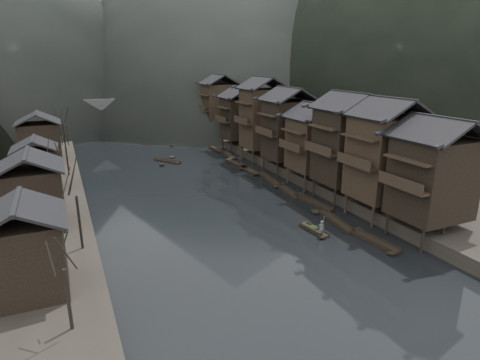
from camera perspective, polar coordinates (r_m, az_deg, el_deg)
water at (r=43.65m, az=0.97°, el=-8.17°), size 300.00×300.00×0.00m
right_bank at (r=93.50m, az=10.06°, el=5.75°), size 40.00×200.00×1.80m
stilt_houses at (r=65.82m, az=7.44°, el=8.36°), size 9.00×67.60×15.68m
left_houses at (r=57.45m, az=-27.17°, el=2.09°), size 8.10×53.20×8.73m
bare_trees at (r=60.38m, az=-23.87°, el=3.99°), size 3.85×73.08×7.70m
moored_sampans at (r=63.67m, az=3.85°, el=0.14°), size 3.50×56.49×0.47m
midriver_boats at (r=87.61m, az=-11.10°, el=4.49°), size 7.95×26.05×0.45m
stone_bridge at (r=109.91m, az=-15.40°, el=9.26°), size 40.00×6.00×9.00m
hero_sampan at (r=45.69m, az=10.46°, el=-7.00°), size 1.36×4.55×0.43m
cargo_heap at (r=45.65m, az=10.37°, el=-6.30°), size 0.99×1.29×0.59m
boatman at (r=44.01m, az=11.51°, el=-6.45°), size 0.75×0.63×1.75m
bamboo_pole at (r=43.17m, az=11.93°, el=-3.22°), size 1.85×2.66×3.46m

